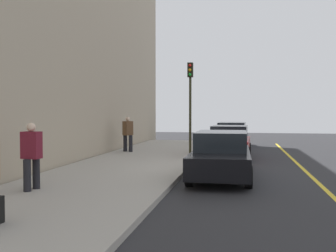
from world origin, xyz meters
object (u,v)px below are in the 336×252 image
parked_car_navy (232,135)px  pedestrian_burgundy_coat (32,154)px  parked_car_red (230,142)px  traffic_light_pole (190,92)px  pedestrian_brown_coat (128,133)px  parked_car_black (221,155)px

parked_car_navy → pedestrian_burgundy_coat: bearing=-16.9°
parked_car_red → pedestrian_burgundy_coat: size_ratio=2.51×
pedestrian_burgundy_coat → traffic_light_pole: size_ratio=0.39×
pedestrian_brown_coat → parked_car_black: bearing=38.6°
parked_car_red → traffic_light_pole: size_ratio=0.98×
parked_car_black → traffic_light_pole: traffic_light_pole is taller
parked_car_black → pedestrian_brown_coat: bearing=-141.4°
parked_car_red → traffic_light_pole: (-0.50, -1.92, 2.37)m
parked_car_navy → parked_car_black: 11.71m
parked_car_red → traffic_light_pole: bearing=-104.6°
parked_car_red → pedestrian_burgundy_coat: 10.45m
parked_car_black → pedestrian_burgundy_coat: (3.61, -4.63, 0.31)m
parked_car_red → pedestrian_brown_coat: size_ratio=2.44×
parked_car_navy → traffic_light_pole: size_ratio=1.06×
parked_car_red → pedestrian_burgundy_coat: bearing=-26.8°
parked_car_black → pedestrian_burgundy_coat: size_ratio=2.78×
parked_car_red → pedestrian_brown_coat: 5.16m
parked_car_black → traffic_light_pole: 6.89m
parked_car_black → traffic_light_pole: size_ratio=1.09×
pedestrian_brown_coat → traffic_light_pole: 3.78m
pedestrian_burgundy_coat → traffic_light_pole: bearing=164.1°
parked_car_red → pedestrian_brown_coat: pedestrian_brown_coat is taller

